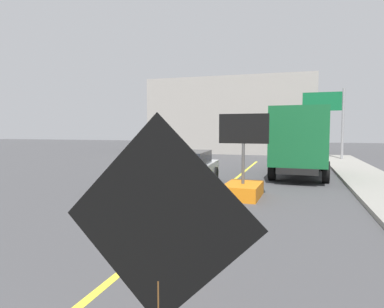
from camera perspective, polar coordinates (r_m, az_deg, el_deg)
The scene contains 9 objects.
lane_center_stripe at distance 5.96m, azimuth -9.66°, elevation -17.50°, with size 0.14×36.00×0.01m, color yellow.
roadwork_sign at distance 2.60m, azimuth -5.72°, elevation -12.24°, with size 1.63×0.07×2.33m.
arrow_board_trailer at distance 10.94m, azimuth 8.71°, elevation -4.87°, with size 1.60×1.84×2.70m.
box_truck at distance 16.48m, azimuth 18.12°, elevation 2.37°, with size 2.70×6.77×3.13m.
pickup_car at distance 12.42m, azimuth -1.53°, elevation -2.71°, with size 2.33×5.15×1.38m.
highway_guide_sign at distance 25.36m, azimuth 22.70°, elevation 6.69°, with size 2.79×0.18×5.00m.
far_building_block at distance 32.14m, azimuth 6.89°, elevation 6.39°, with size 14.93×6.06×6.83m, color gray.
traffic_cone_near_sign at distance 5.11m, azimuth -3.24°, elevation -16.77°, with size 0.36×0.36×0.76m.
traffic_cone_mid_lane at distance 7.91m, azimuth 1.68°, elevation -9.76°, with size 0.36×0.36×0.59m.
Camera 1 is at (2.54, 1.08, 2.21)m, focal length 31.17 mm.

